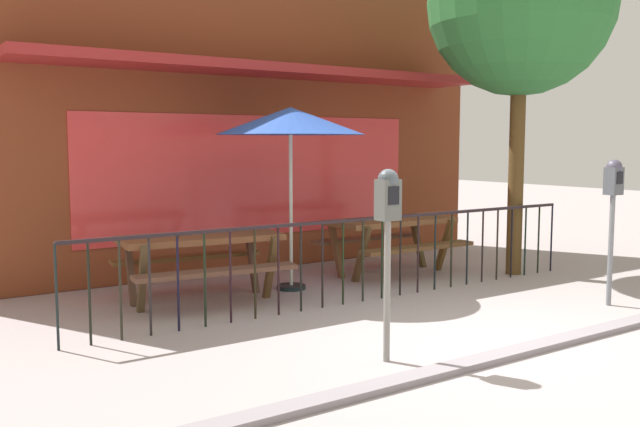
{
  "coord_description": "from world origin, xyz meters",
  "views": [
    {
      "loc": [
        -4.79,
        -4.2,
        1.82
      ],
      "look_at": [
        -0.32,
        2.38,
        1.0
      ],
      "focal_mm": 38.83,
      "sensor_mm": 36.0,
      "label": 1
    }
  ],
  "objects_px": {
    "parking_meter_far": "(613,193)",
    "street_tree": "(521,3)",
    "patio_umbrella": "(290,122)",
    "picnic_table_right": "(391,230)",
    "picnic_table_left": "(201,249)",
    "parking_meter_near": "(388,214)"
  },
  "relations": [
    {
      "from": "street_tree",
      "to": "parking_meter_far",
      "type": "bearing_deg",
      "value": -107.84
    },
    {
      "from": "picnic_table_right",
      "to": "parking_meter_near",
      "type": "bearing_deg",
      "value": -130.57
    },
    {
      "from": "picnic_table_right",
      "to": "patio_umbrella",
      "type": "height_order",
      "value": "patio_umbrella"
    },
    {
      "from": "picnic_table_left",
      "to": "patio_umbrella",
      "type": "height_order",
      "value": "patio_umbrella"
    },
    {
      "from": "picnic_table_right",
      "to": "parking_meter_far",
      "type": "bearing_deg",
      "value": -73.69
    },
    {
      "from": "picnic_table_left",
      "to": "street_tree",
      "type": "height_order",
      "value": "street_tree"
    },
    {
      "from": "picnic_table_right",
      "to": "parking_meter_far",
      "type": "relative_size",
      "value": 1.1
    },
    {
      "from": "picnic_table_left",
      "to": "picnic_table_right",
      "type": "xyz_separation_m",
      "value": [
        2.89,
        0.08,
        0.0
      ]
    },
    {
      "from": "patio_umbrella",
      "to": "parking_meter_near",
      "type": "height_order",
      "value": "patio_umbrella"
    },
    {
      "from": "patio_umbrella",
      "to": "street_tree",
      "type": "distance_m",
      "value": 3.59
    },
    {
      "from": "picnic_table_left",
      "to": "parking_meter_near",
      "type": "bearing_deg",
      "value": -82.74
    },
    {
      "from": "picnic_table_right",
      "to": "parking_meter_far",
      "type": "xyz_separation_m",
      "value": [
        0.82,
        -2.8,
        0.65
      ]
    },
    {
      "from": "picnic_table_left",
      "to": "parking_meter_near",
      "type": "relative_size",
      "value": 1.21
    },
    {
      "from": "patio_umbrella",
      "to": "picnic_table_right",
      "type": "bearing_deg",
      "value": 2.21
    },
    {
      "from": "parking_meter_near",
      "to": "street_tree",
      "type": "xyz_separation_m",
      "value": [
        3.94,
        2.0,
        2.44
      ]
    },
    {
      "from": "street_tree",
      "to": "picnic_table_right",
      "type": "bearing_deg",
      "value": 146.31
    },
    {
      "from": "patio_umbrella",
      "to": "parking_meter_far",
      "type": "distance_m",
      "value": 3.79
    },
    {
      "from": "picnic_table_right",
      "to": "picnic_table_left",
      "type": "bearing_deg",
      "value": -178.36
    },
    {
      "from": "parking_meter_far",
      "to": "street_tree",
      "type": "bearing_deg",
      "value": 72.16
    },
    {
      "from": "street_tree",
      "to": "picnic_table_left",
      "type": "bearing_deg",
      "value": 168.68
    },
    {
      "from": "patio_umbrella",
      "to": "street_tree",
      "type": "bearing_deg",
      "value": -15.91
    },
    {
      "from": "parking_meter_far",
      "to": "street_tree",
      "type": "height_order",
      "value": "street_tree"
    }
  ]
}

